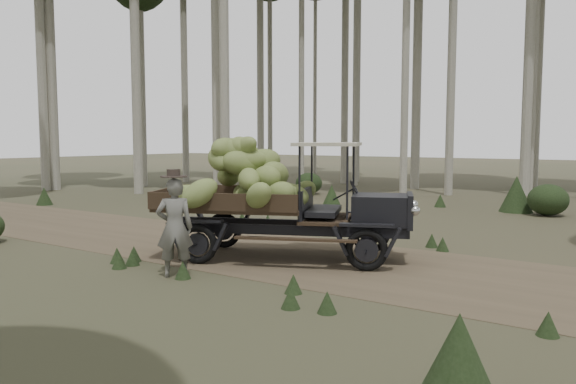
% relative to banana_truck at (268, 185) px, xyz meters
% --- Properties ---
extents(ground, '(120.00, 120.00, 0.00)m').
position_rel_banana_truck_xyz_m(ground, '(-0.21, 0.48, -1.43)').
color(ground, '#473D2B').
rests_on(ground, ground).
extents(dirt_track, '(70.00, 4.00, 0.01)m').
position_rel_banana_truck_xyz_m(dirt_track, '(-0.21, 0.48, -1.43)').
color(dirt_track, brown).
rests_on(dirt_track, ground).
extents(banana_truck, '(5.08, 3.49, 2.46)m').
position_rel_banana_truck_xyz_m(banana_truck, '(0.00, 0.00, 0.00)').
color(banana_truck, black).
rests_on(banana_truck, ground).
extents(farmer, '(0.72, 0.71, 1.82)m').
position_rel_banana_truck_xyz_m(farmer, '(-0.44, -2.04, -0.57)').
color(farmer, '#63615A').
rests_on(farmer, ground).
extents(undergrowth, '(20.98, 23.99, 1.36)m').
position_rel_banana_truck_xyz_m(undergrowth, '(-0.32, -1.19, -0.92)').
color(undergrowth, '#233319').
rests_on(undergrowth, ground).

